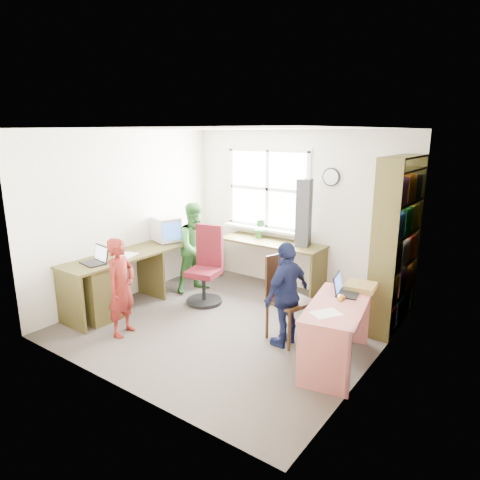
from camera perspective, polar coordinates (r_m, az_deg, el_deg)
The scene contains 19 objects.
room at distance 5.18m, azimuth -0.89°, elevation 1.44°, with size 3.64×3.44×2.44m.
l_desk at distance 5.99m, azimuth -13.29°, elevation -4.74°, with size 2.38×2.95×0.75m.
right_desk at distance 4.56m, azimuth 12.81°, elevation -10.43°, with size 0.76×1.25×0.67m.
bookshelf at distance 5.50m, azimuth 20.06°, elevation -1.01°, with size 0.30×1.02×2.10m.
swivel_chair at distance 6.08m, azimuth -4.54°, elevation -3.97°, with size 0.61×0.61×1.10m.
wooden_chair at distance 5.01m, azimuth 6.13°, elevation -7.15°, with size 0.54×0.54×1.01m.
crt_monitor at distance 6.54m, azimuth -9.83°, elevation 1.41°, with size 0.46×0.44×0.37m.
laptop_left at distance 5.71m, azimuth -18.58°, elevation -2.42°, with size 0.35×0.31×0.22m.
laptop_right at distance 4.76m, azimuth 13.67°, elevation -6.40°, with size 0.31×0.35×0.21m.
speaker_a at distance 6.40m, azimuth -10.21°, elevation 0.18°, with size 0.09×0.09×0.17m.
speaker_b at distance 6.73m, azimuth -7.22°, elevation 0.96°, with size 0.11×0.11×0.17m.
cd_tower at distance 6.19m, azimuth 8.50°, elevation 3.58°, with size 0.22×0.20×0.98m.
game_box at distance 4.94m, azimuth 15.79°, elevation -5.99°, with size 0.35×0.35×0.06m.
paper_a at distance 5.95m, azimuth -14.87°, elevation -1.98°, with size 0.29×0.35×0.00m.
paper_b at distance 4.24m, azimuth 11.38°, elevation -9.57°, with size 0.31×0.33×0.00m.
potted_plant at distance 6.66m, azimuth 2.68°, elevation 1.54°, with size 0.17×0.14×0.31m, color #2F7637.
person_red at distance 5.25m, azimuth -15.55°, elevation -6.07°, with size 0.43×0.28×1.18m, color maroon.
person_green at distance 6.45m, azimuth -5.78°, elevation -1.01°, with size 0.66×0.51×1.36m, color #337930.
person_navy at distance 4.84m, azimuth 6.26°, elevation -7.20°, with size 0.71×0.30×1.21m, color #141B3F.
Camera 1 is at (3.02, -3.96, 2.37)m, focal length 32.00 mm.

